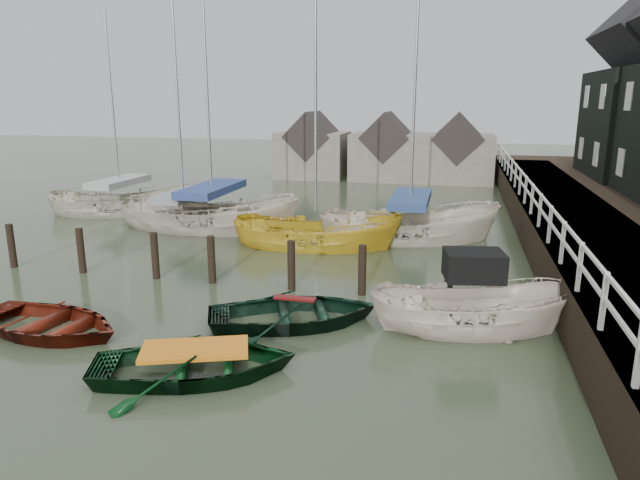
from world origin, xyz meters
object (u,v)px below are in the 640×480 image
(motorboat, at_px, (470,328))
(rowboat_dkgreen, at_px, (295,324))
(rowboat_green, at_px, (196,376))
(sailboat_d, at_px, (409,238))
(sailboat_b, at_px, (213,228))
(sailboat_a, at_px, (185,227))
(sailboat_c, at_px, (316,246))
(sailboat_e, at_px, (122,212))
(rowboat_red, at_px, (49,333))

(motorboat, bearing_deg, rowboat_dkgreen, 86.83)
(rowboat_green, relative_size, sailboat_d, 0.32)
(rowboat_green, xyz_separation_m, sailboat_b, (-4.89, 11.89, 0.06))
(sailboat_a, height_order, sailboat_d, sailboat_d)
(sailboat_c, bearing_deg, motorboat, -144.96)
(motorboat, xyz_separation_m, sailboat_e, (-15.60, 10.46, -0.03))
(motorboat, height_order, sailboat_a, sailboat_a)
(sailboat_c, bearing_deg, sailboat_e, 66.54)
(rowboat_dkgreen, xyz_separation_m, sailboat_c, (-1.28, 7.22, 0.01))
(sailboat_c, height_order, sailboat_e, sailboat_c)
(sailboat_b, height_order, sailboat_d, sailboat_d)
(rowboat_dkgreen, bearing_deg, sailboat_c, -13.26)
(rowboat_green, xyz_separation_m, rowboat_dkgreen, (1.14, 2.98, 0.00))
(rowboat_red, xyz_separation_m, rowboat_green, (4.18, -1.12, 0.00))
(rowboat_dkgreen, relative_size, sailboat_e, 0.40)
(rowboat_green, bearing_deg, sailboat_e, 15.97)
(rowboat_red, height_order, rowboat_green, rowboat_green)
(rowboat_dkgreen, bearing_deg, motorboat, -106.17)
(motorboat, relative_size, sailboat_d, 0.40)
(sailboat_b, xyz_separation_m, sailboat_c, (4.75, -1.68, -0.04))
(motorboat, height_order, sailboat_b, sailboat_b)
(sailboat_b, bearing_deg, sailboat_e, 67.72)
(sailboat_d, bearing_deg, sailboat_b, 77.40)
(rowboat_dkgreen, height_order, sailboat_c, sailboat_c)
(rowboat_green, xyz_separation_m, sailboat_c, (-0.14, 10.20, 0.01))
(rowboat_red, xyz_separation_m, rowboat_dkgreen, (5.32, 1.87, 0.00))
(rowboat_red, distance_m, sailboat_c, 9.94)
(rowboat_green, height_order, sailboat_a, sailboat_a)
(sailboat_e, bearing_deg, sailboat_a, -136.19)
(sailboat_a, height_order, sailboat_e, sailboat_a)
(sailboat_a, relative_size, sailboat_c, 1.04)
(sailboat_a, bearing_deg, rowboat_dkgreen, -134.75)
(rowboat_red, distance_m, sailboat_a, 10.83)
(sailboat_e, bearing_deg, sailboat_c, -129.48)
(sailboat_d, bearing_deg, rowboat_red, 132.89)
(sailboat_d, bearing_deg, sailboat_a, 77.97)
(sailboat_a, relative_size, sailboat_e, 1.12)
(rowboat_red, distance_m, rowboat_green, 4.32)
(rowboat_dkgreen, distance_m, sailboat_d, 9.23)
(sailboat_c, relative_size, sailboat_d, 0.90)
(motorboat, bearing_deg, rowboat_green, 113.62)
(motorboat, bearing_deg, sailboat_b, 39.84)
(rowboat_dkgreen, bearing_deg, rowboat_green, 135.73)
(sailboat_d, bearing_deg, sailboat_e, 68.29)
(motorboat, height_order, sailboat_e, sailboat_e)
(rowboat_dkgreen, xyz_separation_m, sailboat_a, (-7.24, 8.79, 0.07))
(rowboat_red, distance_m, motorboat, 9.66)
(sailboat_c, relative_size, sailboat_e, 1.08)
(sailboat_a, distance_m, sailboat_c, 6.16)
(rowboat_red, bearing_deg, motorboat, -66.61)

